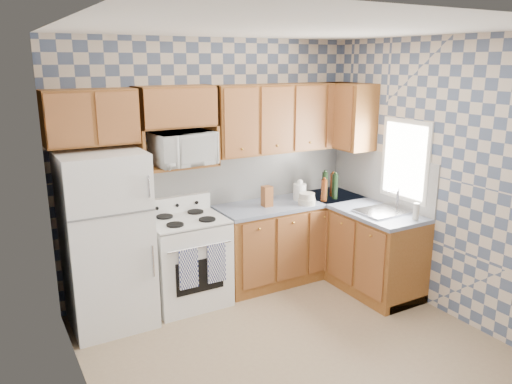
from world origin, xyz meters
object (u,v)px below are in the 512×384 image
microwave (183,149)px  electric_kettle (300,192)px  refrigerator (106,240)px  stove_body (187,262)px

microwave → electric_kettle: bearing=-10.6°
refrigerator → electric_kettle: 2.21m
stove_body → electric_kettle: 1.51m
microwave → electric_kettle: 1.49m
refrigerator → stove_body: (0.80, 0.03, -0.39)m
stove_body → microwave: 1.17m
refrigerator → microwave: bearing=9.3°
stove_body → microwave: microwave is taller
refrigerator → microwave: microwave is taller
electric_kettle → microwave: bearing=175.7°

